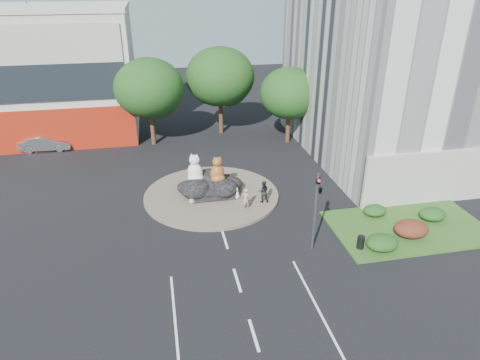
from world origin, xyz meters
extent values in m
plane|color=black|center=(0.00, 0.00, 0.00)|extent=(120.00, 120.00, 0.00)
cylinder|color=brown|center=(0.00, 10.00, 0.10)|extent=(10.00, 10.00, 0.20)
cube|color=beige|center=(-18.00, 28.00, 6.00)|extent=(25.00, 12.00, 12.00)
cube|color=#30521B|center=(12.00, 3.00, 0.06)|extent=(10.00, 6.00, 0.12)
cylinder|color=#382314|center=(-4.00, 22.00, 1.87)|extent=(0.44, 0.44, 3.74)
ellipsoid|color=#123813|center=(-4.00, 22.00, 5.53)|extent=(6.46, 6.46, 5.49)
sphere|color=#123813|center=(-3.20, 22.50, 4.68)|extent=(4.25, 4.25, 4.25)
sphere|color=#123813|center=(-4.70, 21.70, 4.93)|extent=(3.74, 3.74, 3.74)
cylinder|color=#382314|center=(3.00, 24.00, 1.98)|extent=(0.44, 0.44, 3.96)
ellipsoid|color=#123813|center=(3.00, 24.00, 5.85)|extent=(6.84, 6.84, 5.81)
sphere|color=#123813|center=(3.80, 24.50, 4.95)|extent=(4.50, 4.50, 4.50)
sphere|color=#123813|center=(2.30, 23.70, 5.22)|extent=(3.96, 3.96, 3.96)
cylinder|color=#382314|center=(9.00, 20.00, 1.65)|extent=(0.44, 0.44, 3.30)
ellipsoid|color=#123813|center=(9.00, 20.00, 4.88)|extent=(5.70, 5.70, 4.84)
sphere|color=#123813|center=(9.80, 20.50, 4.12)|extent=(3.75, 3.75, 3.75)
sphere|color=#123813|center=(8.30, 19.70, 4.35)|extent=(3.30, 3.30, 3.30)
ellipsoid|color=#123813|center=(9.00, 1.00, 0.57)|extent=(2.00, 1.60, 0.90)
ellipsoid|color=#461D12|center=(11.50, 2.00, 0.61)|extent=(2.20, 1.76, 0.99)
ellipsoid|color=#123813|center=(14.00, 3.50, 0.53)|extent=(1.80, 1.44, 0.81)
ellipsoid|color=#123813|center=(10.50, 4.80, 0.48)|extent=(1.60, 1.28, 0.72)
cylinder|color=#595B60|center=(5.00, 2.00, 2.50)|extent=(0.14, 0.14, 5.00)
imported|color=black|center=(5.00, 2.00, 4.20)|extent=(0.21, 0.26, 1.30)
imported|color=black|center=(5.20, 2.00, 4.00)|extent=(0.26, 1.24, 0.50)
sphere|color=red|center=(5.00, 1.82, 4.65)|extent=(0.18, 0.18, 0.18)
cylinder|color=#595B60|center=(13.00, 8.00, 4.00)|extent=(0.18, 0.18, 8.00)
cylinder|color=#595B60|center=(12.00, 8.00, 8.00)|extent=(2.00, 0.12, 0.12)
cube|color=silver|center=(11.00, 8.00, 7.90)|extent=(0.50, 0.22, 0.12)
imported|color=#BE7B87|center=(2.04, 7.25, 0.98)|extent=(0.63, 0.47, 1.57)
imported|color=black|center=(3.47, 8.03, 1.02)|extent=(0.89, 0.75, 1.63)
imported|color=#95979C|center=(-13.92, 22.32, 0.75)|extent=(4.65, 1.82, 1.51)
cylinder|color=black|center=(7.80, 1.37, 0.52)|extent=(0.51, 0.51, 0.80)
camera|label=1|loc=(-3.52, -18.19, 14.93)|focal=32.00mm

